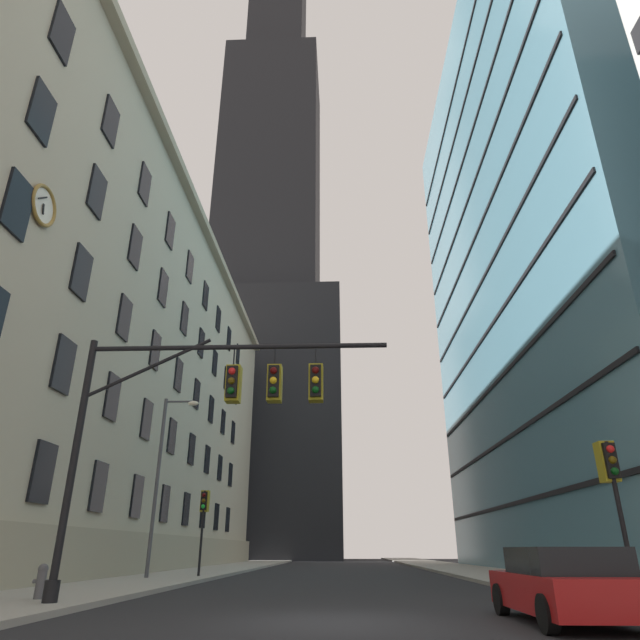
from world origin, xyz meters
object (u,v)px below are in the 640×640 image
at_px(fire_hydrant, 41,580).
at_px(street_lamppost, 163,468).
at_px(parked_car, 565,585).
at_px(traffic_signal_mast, 218,402).
at_px(traffic_light_near_right, 610,471).
at_px(traffic_light_far_left, 204,506).

bearing_deg(fire_hydrant, street_lamppost, 94.32).
bearing_deg(street_lamppost, parked_car, -48.61).
relative_size(traffic_signal_mast, fire_hydrant, 10.19).
height_order(fire_hydrant, parked_car, parked_car).
height_order(traffic_light_near_right, traffic_light_far_left, traffic_light_far_left).
bearing_deg(traffic_light_near_right, fire_hydrant, 177.15).
distance_m(street_lamppost, fire_hydrant, 12.55).
relative_size(traffic_signal_mast, street_lamppost, 1.03).
height_order(traffic_signal_mast, fire_hydrant, traffic_signal_mast).
distance_m(street_lamppost, parked_car, 20.58).
distance_m(traffic_signal_mast, parked_car, 9.29).
bearing_deg(parked_car, street_lamppost, 131.39).
bearing_deg(traffic_signal_mast, street_lamppost, 113.33).
relative_size(traffic_signal_mast, traffic_light_near_right, 2.25).
distance_m(traffic_signal_mast, street_lamppost, 13.84).
height_order(traffic_light_far_left, street_lamppost, street_lamppost).
bearing_deg(traffic_light_near_right, traffic_light_far_left, 134.61).
relative_size(traffic_signal_mast, parked_car, 2.01).
xyz_separation_m(traffic_signal_mast, traffic_light_far_left, (-3.72, 14.56, -1.73)).
relative_size(traffic_light_near_right, parked_car, 0.89).
relative_size(street_lamppost, parked_car, 1.95).
relative_size(traffic_light_far_left, parked_car, 0.93).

